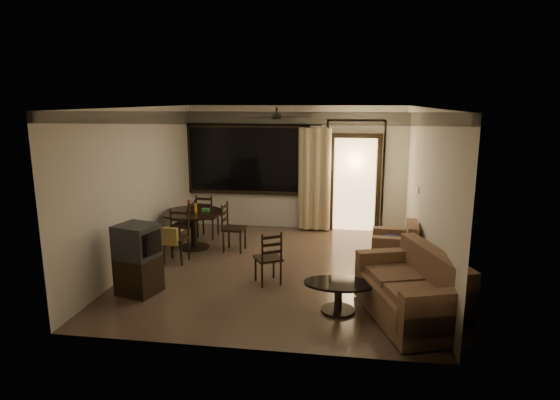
% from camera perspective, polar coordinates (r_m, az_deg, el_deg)
% --- Properties ---
extents(ground, '(5.50, 5.50, 0.00)m').
position_cam_1_polar(ground, '(8.36, -0.38, -8.34)').
color(ground, '#7F6651').
rests_on(ground, ground).
extents(room_shell, '(5.50, 6.70, 5.50)m').
position_cam_1_polar(room_shell, '(9.59, 4.74, 5.55)').
color(room_shell, beige).
rests_on(room_shell, ground).
extents(dining_table, '(1.20, 1.20, 0.97)m').
position_cam_1_polar(dining_table, '(9.47, -10.52, -2.34)').
color(dining_table, black).
rests_on(dining_table, ground).
extents(dining_chair_west, '(0.44, 0.44, 0.95)m').
position_cam_1_polar(dining_chair_west, '(9.66, -11.54, -3.98)').
color(dining_chair_west, black).
rests_on(dining_chair_west, ground).
extents(dining_chair_east, '(0.44, 0.44, 0.95)m').
position_cam_1_polar(dining_chair_east, '(9.27, -5.65, -4.47)').
color(dining_chair_east, black).
rests_on(dining_chair_east, ground).
extents(dining_chair_south, '(0.44, 0.50, 0.95)m').
position_cam_1_polar(dining_chair_south, '(8.79, -12.56, -5.50)').
color(dining_chair_south, black).
rests_on(dining_chair_south, ground).
extents(dining_chair_north, '(0.44, 0.44, 0.95)m').
position_cam_1_polar(dining_chair_north, '(10.26, -8.81, -2.93)').
color(dining_chair_north, black).
rests_on(dining_chair_north, ground).
extents(tv_cabinet, '(0.68, 0.65, 1.09)m').
position_cam_1_polar(tv_cabinet, '(7.51, -16.93, -6.89)').
color(tv_cabinet, black).
rests_on(tv_cabinet, ground).
extents(sofa, '(1.42, 1.94, 0.93)m').
position_cam_1_polar(sofa, '(6.67, 15.93, -10.86)').
color(sofa, '#4E3124').
rests_on(sofa, ground).
extents(armchair, '(0.83, 0.83, 0.78)m').
position_cam_1_polar(armchair, '(8.63, 14.06, -5.77)').
color(armchair, '#4E3124').
rests_on(armchair, ground).
extents(coffee_table, '(0.98, 0.59, 0.43)m').
position_cam_1_polar(coffee_table, '(6.72, 7.13, -11.09)').
color(coffee_table, black).
rests_on(coffee_table, ground).
extents(side_chair, '(0.54, 0.54, 0.89)m').
position_cam_1_polar(side_chair, '(7.64, -1.43, -8.25)').
color(side_chair, black).
rests_on(side_chair, ground).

